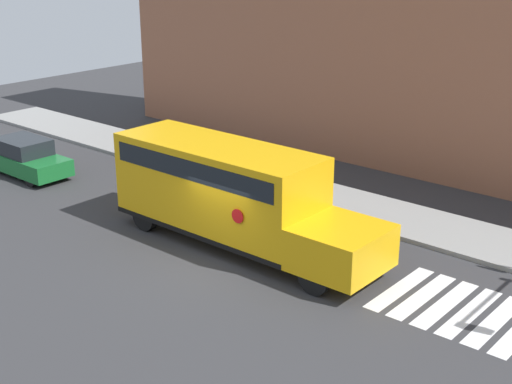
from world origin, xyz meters
name	(u,v)px	position (x,y,z in m)	size (l,w,h in m)	color
ground_plane	(219,261)	(0.00, 0.00, 0.00)	(60.00, 60.00, 0.00)	#333335
sidewalk_strip	(338,202)	(0.00, 6.50, 0.07)	(44.00, 3.00, 0.15)	gray
building_backdrop	(434,14)	(0.00, 13.00, 6.42)	(32.00, 4.00, 12.84)	#935B42
crosswalk_stripes	(470,312)	(7.28, 2.00, 0.00)	(4.70, 3.20, 0.01)	white
school_bus	(230,190)	(-0.68, 1.26, 1.81)	(9.59, 2.57, 3.23)	#EAA80F
parked_car	(26,158)	(-11.85, 0.90, 0.76)	(4.08, 1.72, 1.54)	#196B2D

